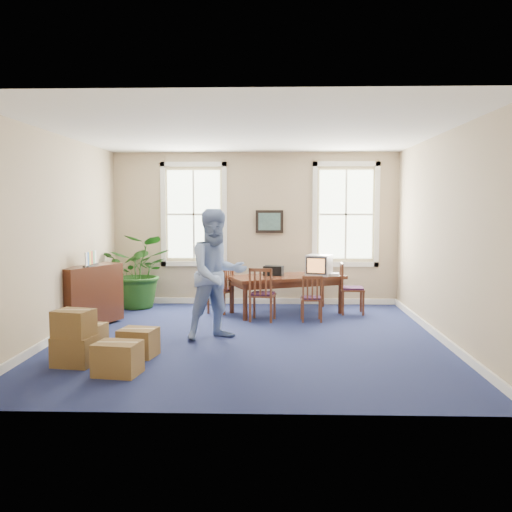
{
  "coord_description": "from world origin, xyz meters",
  "views": [
    {
      "loc": [
        0.4,
        -8.78,
        2.07
      ],
      "look_at": [
        0.1,
        0.6,
        1.25
      ],
      "focal_mm": 40.0,
      "sensor_mm": 36.0,
      "label": 1
    }
  ],
  "objects_px": {
    "credenza": "(91,297)",
    "potted_plant": "(140,271)",
    "conference_table": "(286,294)",
    "man": "(217,274)",
    "crt_tv": "(319,265)",
    "cardboard_boxes": "(91,335)",
    "chair_near_left": "(263,294)"
  },
  "relations": [
    {
      "from": "man",
      "to": "potted_plant",
      "type": "bearing_deg",
      "value": 94.76
    },
    {
      "from": "chair_near_left",
      "to": "credenza",
      "type": "distance_m",
      "value": 3.01
    },
    {
      "from": "man",
      "to": "potted_plant",
      "type": "distance_m",
      "value": 3.26
    },
    {
      "from": "conference_table",
      "to": "chair_near_left",
      "type": "bearing_deg",
      "value": -143.38
    },
    {
      "from": "man",
      "to": "potted_plant",
      "type": "relative_size",
      "value": 1.35
    },
    {
      "from": "crt_tv",
      "to": "man",
      "type": "distance_m",
      "value": 2.83
    },
    {
      "from": "chair_near_left",
      "to": "cardboard_boxes",
      "type": "bearing_deg",
      "value": 62.39
    },
    {
      "from": "crt_tv",
      "to": "potted_plant",
      "type": "xyz_separation_m",
      "value": [
        -3.6,
        0.46,
        -0.18
      ]
    },
    {
      "from": "credenza",
      "to": "cardboard_boxes",
      "type": "distance_m",
      "value": 2.4
    },
    {
      "from": "conference_table",
      "to": "crt_tv",
      "type": "bearing_deg",
      "value": -18.02
    },
    {
      "from": "credenza",
      "to": "potted_plant",
      "type": "xyz_separation_m",
      "value": [
        0.42,
        1.86,
        0.24
      ]
    },
    {
      "from": "crt_tv",
      "to": "credenza",
      "type": "distance_m",
      "value": 4.28
    },
    {
      "from": "conference_table",
      "to": "chair_near_left",
      "type": "relative_size",
      "value": 2.21
    },
    {
      "from": "conference_table",
      "to": "chair_near_left",
      "type": "height_order",
      "value": "chair_near_left"
    },
    {
      "from": "conference_table",
      "to": "man",
      "type": "distance_m",
      "value": 2.52
    },
    {
      "from": "conference_table",
      "to": "credenza",
      "type": "relative_size",
      "value": 1.66
    },
    {
      "from": "cardboard_boxes",
      "to": "credenza",
      "type": "bearing_deg",
      "value": 108.08
    },
    {
      "from": "conference_table",
      "to": "crt_tv",
      "type": "xyz_separation_m",
      "value": [
        0.64,
        0.05,
        0.57
      ]
    },
    {
      "from": "conference_table",
      "to": "man",
      "type": "relative_size",
      "value": 1.06
    },
    {
      "from": "conference_table",
      "to": "cardboard_boxes",
      "type": "distance_m",
      "value": 4.49
    },
    {
      "from": "crt_tv",
      "to": "chair_near_left",
      "type": "xyz_separation_m",
      "value": [
        -1.08,
        -0.78,
        -0.45
      ]
    },
    {
      "from": "chair_near_left",
      "to": "cardboard_boxes",
      "type": "height_order",
      "value": "chair_near_left"
    },
    {
      "from": "conference_table",
      "to": "cardboard_boxes",
      "type": "xyz_separation_m",
      "value": [
        -2.64,
        -3.64,
        0.02
      ]
    },
    {
      "from": "chair_near_left",
      "to": "cardboard_boxes",
      "type": "distance_m",
      "value": 3.64
    },
    {
      "from": "potted_plant",
      "to": "cardboard_boxes",
      "type": "distance_m",
      "value": 4.17
    },
    {
      "from": "man",
      "to": "cardboard_boxes",
      "type": "relative_size",
      "value": 1.51
    },
    {
      "from": "man",
      "to": "cardboard_boxes",
      "type": "xyz_separation_m",
      "value": [
        -1.52,
        -1.47,
        -0.63
      ]
    },
    {
      "from": "conference_table",
      "to": "crt_tv",
      "type": "distance_m",
      "value": 0.85
    },
    {
      "from": "credenza",
      "to": "cardboard_boxes",
      "type": "bearing_deg",
      "value": -48.04
    },
    {
      "from": "credenza",
      "to": "potted_plant",
      "type": "height_order",
      "value": "potted_plant"
    },
    {
      "from": "crt_tv",
      "to": "credenza",
      "type": "height_order",
      "value": "crt_tv"
    },
    {
      "from": "conference_table",
      "to": "chair_near_left",
      "type": "xyz_separation_m",
      "value": [
        -0.44,
        -0.74,
        0.12
      ]
    }
  ]
}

